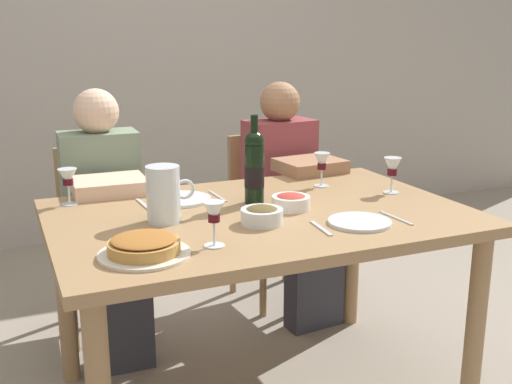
{
  "coord_description": "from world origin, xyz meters",
  "views": [
    {
      "loc": [
        -0.86,
        -1.98,
        1.4
      ],
      "look_at": [
        -0.03,
        -0.04,
        0.85
      ],
      "focal_mm": 43.29,
      "sensor_mm": 36.0,
      "label": 1
    }
  ],
  "objects_px": {
    "salad_bowl": "(291,201)",
    "wine_glass_right_diner": "(322,163)",
    "olive_bowl": "(262,215)",
    "dinner_plate_left_setting": "(181,199)",
    "wine_glass_centre": "(214,215)",
    "diner_left": "(106,216)",
    "dinner_plate_right_setting": "(360,222)",
    "baked_tart": "(144,247)",
    "wine_bottle": "(254,167)",
    "wine_glass_left_diner": "(392,168)",
    "wine_glass_spare": "(68,179)",
    "chair_left": "(100,226)",
    "chair_right": "(268,205)",
    "dining_table": "(260,236)",
    "water_pitcher": "(164,197)",
    "diner_right": "(291,194)"
  },
  "relations": [
    {
      "from": "diner_left",
      "to": "olive_bowl",
      "type": "bearing_deg",
      "value": 118.34
    },
    {
      "from": "baked_tart",
      "to": "dining_table",
      "type": "bearing_deg",
      "value": 30.15
    },
    {
      "from": "olive_bowl",
      "to": "wine_glass_centre",
      "type": "height_order",
      "value": "wine_glass_centre"
    },
    {
      "from": "olive_bowl",
      "to": "wine_bottle",
      "type": "bearing_deg",
      "value": 72.44
    },
    {
      "from": "wine_bottle",
      "to": "diner_left",
      "type": "height_order",
      "value": "diner_left"
    },
    {
      "from": "baked_tart",
      "to": "chair_right",
      "type": "distance_m",
      "value": 1.55
    },
    {
      "from": "dinner_plate_left_setting",
      "to": "chair_left",
      "type": "bearing_deg",
      "value": 109.55
    },
    {
      "from": "wine_glass_right_diner",
      "to": "water_pitcher",
      "type": "bearing_deg",
      "value": -162.74
    },
    {
      "from": "wine_glass_right_diner",
      "to": "diner_left",
      "type": "bearing_deg",
      "value": 154.33
    },
    {
      "from": "wine_glass_right_diner",
      "to": "diner_right",
      "type": "xyz_separation_m",
      "value": [
        0.07,
        0.43,
        -0.24
      ]
    },
    {
      "from": "wine_glass_left_diner",
      "to": "diner_left",
      "type": "height_order",
      "value": "diner_left"
    },
    {
      "from": "baked_tart",
      "to": "dinner_plate_left_setting",
      "type": "distance_m",
      "value": 0.61
    },
    {
      "from": "water_pitcher",
      "to": "diner_right",
      "type": "height_order",
      "value": "diner_right"
    },
    {
      "from": "wine_glass_centre",
      "to": "diner_left",
      "type": "distance_m",
      "value": 0.99
    },
    {
      "from": "wine_glass_centre",
      "to": "wine_glass_right_diner",
      "type": "bearing_deg",
      "value": 38.77
    },
    {
      "from": "wine_glass_left_diner",
      "to": "wine_glass_right_diner",
      "type": "xyz_separation_m",
      "value": [
        -0.21,
        0.21,
        -0.0
      ]
    },
    {
      "from": "wine_glass_spare",
      "to": "wine_glass_left_diner",
      "type": "bearing_deg",
      "value": -15.06
    },
    {
      "from": "wine_bottle",
      "to": "dinner_plate_left_setting",
      "type": "relative_size",
      "value": 1.47
    },
    {
      "from": "olive_bowl",
      "to": "dinner_plate_right_setting",
      "type": "height_order",
      "value": "olive_bowl"
    },
    {
      "from": "salad_bowl",
      "to": "wine_glass_right_diner",
      "type": "distance_m",
      "value": 0.39
    },
    {
      "from": "wine_glass_right_diner",
      "to": "wine_glass_centre",
      "type": "height_order",
      "value": "wine_glass_right_diner"
    },
    {
      "from": "olive_bowl",
      "to": "dinner_plate_left_setting",
      "type": "bearing_deg",
      "value": 112.94
    },
    {
      "from": "wine_bottle",
      "to": "water_pitcher",
      "type": "bearing_deg",
      "value": -165.09
    },
    {
      "from": "baked_tart",
      "to": "wine_glass_spare",
      "type": "bearing_deg",
      "value": 101.44
    },
    {
      "from": "wine_glass_centre",
      "to": "salad_bowl",
      "type": "bearing_deg",
      "value": 34.83
    },
    {
      "from": "wine_glass_centre",
      "to": "diner_right",
      "type": "height_order",
      "value": "diner_right"
    },
    {
      "from": "dining_table",
      "to": "dinner_plate_left_setting",
      "type": "bearing_deg",
      "value": 130.84
    },
    {
      "from": "dinner_plate_left_setting",
      "to": "diner_left",
      "type": "xyz_separation_m",
      "value": [
        -0.23,
        0.4,
        -0.15
      ]
    },
    {
      "from": "dining_table",
      "to": "olive_bowl",
      "type": "distance_m",
      "value": 0.2
    },
    {
      "from": "wine_bottle",
      "to": "chair_right",
      "type": "xyz_separation_m",
      "value": [
        0.42,
        0.79,
        -0.4
      ]
    },
    {
      "from": "chair_left",
      "to": "wine_glass_centre",
      "type": "bearing_deg",
      "value": 99.78
    },
    {
      "from": "dinner_plate_left_setting",
      "to": "dining_table",
      "type": "bearing_deg",
      "value": -49.16
    },
    {
      "from": "baked_tart",
      "to": "diner_left",
      "type": "relative_size",
      "value": 0.24
    },
    {
      "from": "wine_glass_spare",
      "to": "diner_right",
      "type": "relative_size",
      "value": 0.12
    },
    {
      "from": "wine_glass_right_diner",
      "to": "dinner_plate_right_setting",
      "type": "relative_size",
      "value": 0.67
    },
    {
      "from": "diner_left",
      "to": "diner_right",
      "type": "distance_m",
      "value": 0.91
    },
    {
      "from": "water_pitcher",
      "to": "diner_left",
      "type": "distance_m",
      "value": 0.69
    },
    {
      "from": "water_pitcher",
      "to": "wine_glass_centre",
      "type": "xyz_separation_m",
      "value": [
        0.07,
        -0.31,
        0.01
      ]
    },
    {
      "from": "diner_left",
      "to": "wine_glass_centre",
      "type": "bearing_deg",
      "value": 102.11
    },
    {
      "from": "wine_glass_right_diner",
      "to": "chair_left",
      "type": "distance_m",
      "value": 1.12
    },
    {
      "from": "wine_glass_centre",
      "to": "water_pitcher",
      "type": "bearing_deg",
      "value": 103.6
    },
    {
      "from": "chair_right",
      "to": "wine_glass_centre",
      "type": "bearing_deg",
      "value": 53.46
    },
    {
      "from": "baked_tart",
      "to": "diner_left",
      "type": "distance_m",
      "value": 0.96
    },
    {
      "from": "chair_right",
      "to": "water_pitcher",
      "type": "bearing_deg",
      "value": 42.79
    },
    {
      "from": "chair_left",
      "to": "diner_right",
      "type": "height_order",
      "value": "diner_right"
    },
    {
      "from": "chair_left",
      "to": "diner_right",
      "type": "bearing_deg",
      "value": 168.46
    },
    {
      "from": "dining_table",
      "to": "wine_glass_left_diner",
      "type": "distance_m",
      "value": 0.63
    },
    {
      "from": "baked_tart",
      "to": "diner_right",
      "type": "relative_size",
      "value": 0.24
    },
    {
      "from": "wine_glass_left_diner",
      "to": "wine_glass_spare",
      "type": "distance_m",
      "value": 1.27
    },
    {
      "from": "dining_table",
      "to": "wine_glass_centre",
      "type": "xyz_separation_m",
      "value": [
        -0.28,
        -0.29,
        0.19
      ]
    }
  ]
}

